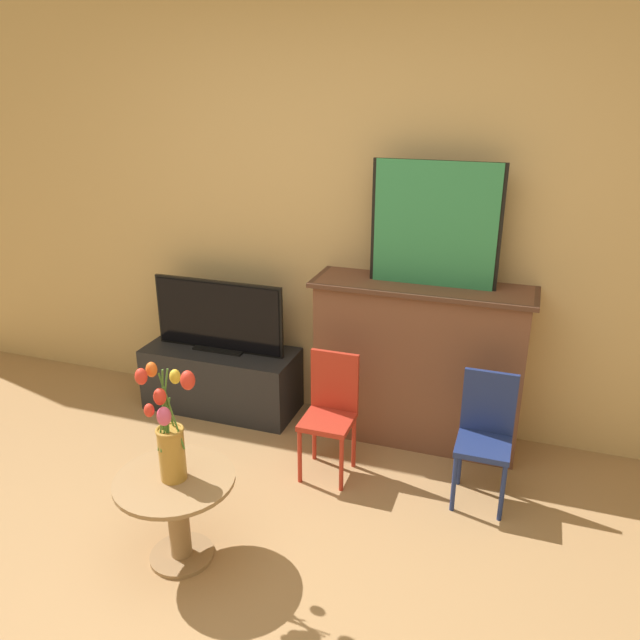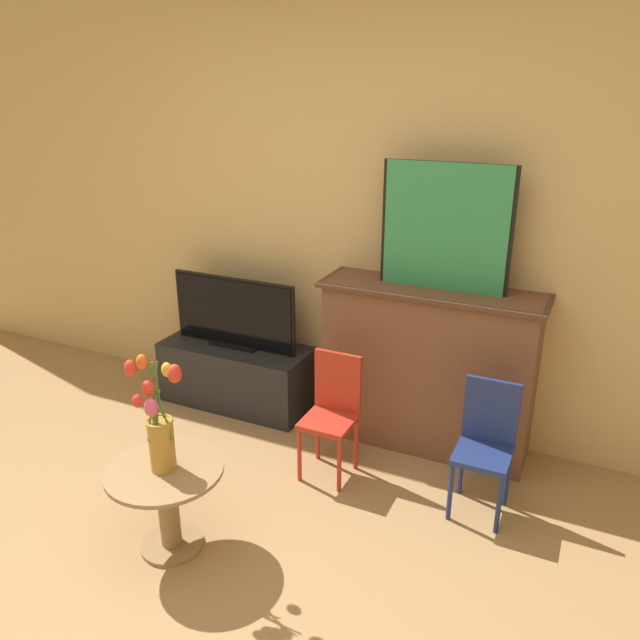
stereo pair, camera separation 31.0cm
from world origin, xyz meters
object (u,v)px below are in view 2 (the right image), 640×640
object	(u,v)px
painting	(445,228)
vase_tulips	(159,426)
tv_monitor	(234,313)
chair_blue	(486,440)
chair_red	(332,408)

from	to	relation	value
painting	vase_tulips	world-z (taller)	painting
tv_monitor	chair_blue	distance (m)	1.79
chair_blue	vase_tulips	world-z (taller)	vase_tulips
tv_monitor	chair_blue	xyz separation A→B (m)	(1.72, -0.42, -0.25)
chair_red	vase_tulips	world-z (taller)	vase_tulips
chair_red	chair_blue	world-z (taller)	same
painting	vase_tulips	distance (m)	1.77
painting	chair_red	distance (m)	1.14
chair_red	vase_tulips	xyz separation A→B (m)	(-0.42, -0.90, 0.27)
chair_blue	vase_tulips	distance (m)	1.57
painting	chair_blue	distance (m)	1.12
tv_monitor	chair_blue	world-z (taller)	tv_monitor
tv_monitor	chair_blue	size ratio (longest dim) A/B	1.27
chair_blue	painting	bearing A→B (deg)	129.93
painting	chair_blue	xyz separation A→B (m)	(0.40, -0.47, -0.93)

